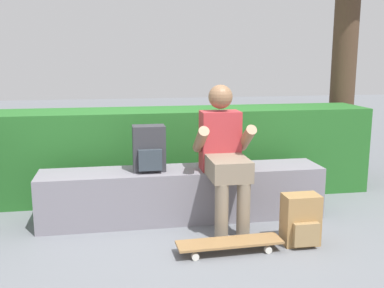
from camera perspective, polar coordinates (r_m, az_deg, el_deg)
The scene contains 7 objects.
ground_plane at distance 3.90m, azimuth -0.42°, elevation -10.88°, with size 24.00×24.00×0.00m, color slate.
bench_main at distance 4.11m, azimuth -1.15°, elevation -6.28°, with size 2.53×0.44×0.46m.
person_skater at distance 3.86m, azimuth 4.03°, elevation -0.89°, with size 0.49×0.62×1.21m.
skateboard_near_person at distance 3.49m, azimuth 4.74°, elevation -12.31°, with size 0.81×0.23×0.09m.
backpack_on_bench at distance 3.96m, azimuth -5.43°, elevation -0.65°, with size 0.28×0.23×0.40m.
backpack_on_ground at distance 3.68m, azimuth 13.55°, elevation -9.34°, with size 0.28×0.23×0.40m.
hedge_row at distance 4.79m, azimuth -2.67°, elevation -1.01°, with size 4.20×0.64×0.91m.
Camera 1 is at (-0.60, -3.56, 1.46)m, focal length 42.37 mm.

